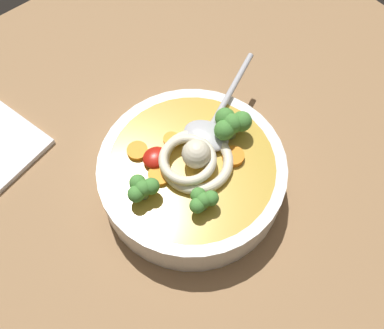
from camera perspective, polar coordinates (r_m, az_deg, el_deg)
table_slab at (r=62.33cm, az=1.17°, el=-5.22°), size 96.43×96.43×3.41cm
soup_bowl at (r=59.14cm, az=0.00°, el=-1.31°), size 23.80×23.80×5.74cm
noodle_pile at (r=55.68cm, az=0.34°, el=0.78°), size 10.13×9.93×4.07cm
soup_spoon at (r=58.70cm, az=2.36°, el=4.65°), size 17.08×10.15×1.60cm
chili_sauce_dollop at (r=56.55cm, az=-4.59°, el=0.89°), size 3.24×2.92×1.46cm
broccoli_floret_rear at (r=57.12cm, az=4.87°, el=5.12°), size 5.06×4.35×4.00cm
broccoli_floret_beside_chili at (r=52.54cm, az=1.32°, el=-4.44°), size 3.63×3.12×2.87cm
broccoli_floret_center at (r=53.31cm, az=-6.26°, el=-2.93°), size 3.96×3.41×3.13cm
carrot_slice_extra_b at (r=57.76cm, az=-6.82°, el=1.71°), size 2.65×2.65×0.61cm
carrot_slice_beside_noodles at (r=58.27cm, az=-2.57°, el=3.11°), size 2.12×2.12×0.61cm
carrot_slice_far at (r=55.79cm, az=-4.09°, el=-1.34°), size 2.81×2.81×0.59cm
carrot_slice_left at (r=57.03cm, az=5.23°, el=0.95°), size 2.75×2.75×0.78cm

